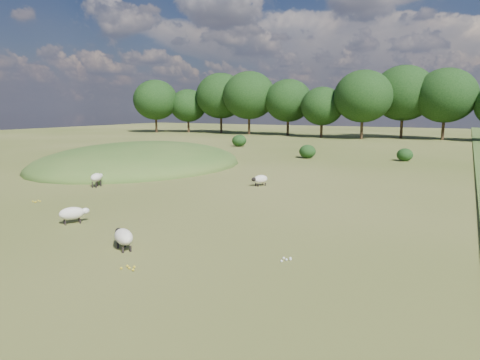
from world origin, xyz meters
name	(u,v)px	position (x,y,z in m)	size (l,w,h in m)	color
ground	(304,163)	(0.00, 20.00, 0.00)	(160.00, 160.00, 0.00)	#44551A
mound	(141,165)	(-12.00, 12.00, 0.00)	(16.00, 20.00, 4.00)	#33561E
treeline	(373,97)	(-1.06, 55.44, 6.57)	(96.28, 14.66, 11.70)	black
shrubs	(289,146)	(-4.58, 28.13, 0.69)	(22.54, 10.05, 1.52)	black
sheep_0	(73,213)	(-1.83, -4.07, 0.46)	(1.01, 1.28, 0.73)	beige
sheep_1	(123,237)	(2.49, -5.62, 0.47)	(1.31, 1.03, 0.75)	beige
sheep_2	(260,179)	(1.43, 7.80, 0.44)	(0.93, 1.25, 0.70)	beige
sheep_3	(97,177)	(-7.47, 2.69, 0.61)	(0.80, 1.26, 0.88)	beige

